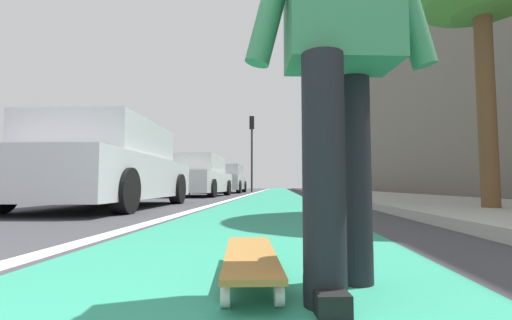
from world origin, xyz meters
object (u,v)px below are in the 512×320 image
object	(u,v)px
skateboard	(250,258)
traffic_light	(252,140)
skater_person	(340,36)
parked_car_far	(225,179)
parked_car_near	(107,167)
parked_car_mid	(198,177)

from	to	relation	value
skateboard	traffic_light	xyz separation A→B (m)	(20.26, 1.61, 3.12)
skateboard	skater_person	distance (m)	0.92
skateboard	parked_car_far	bearing A→B (deg)	9.17
skater_person	parked_car_near	distance (m)	5.70
parked_car_near	parked_car_mid	xyz separation A→B (m)	(6.66, -0.04, -0.01)
parked_car_mid	parked_car_far	distance (m)	6.31
parked_car_near	skater_person	bearing A→B (deg)	-145.28
parked_car_far	traffic_light	world-z (taller)	traffic_light
skateboard	parked_car_far	world-z (taller)	parked_car_far
parked_car_mid	traffic_light	world-z (taller)	traffic_light
skater_person	parked_car_mid	world-z (taller)	skater_person
traffic_light	parked_car_far	bearing A→B (deg)	156.23
skater_person	skateboard	bearing A→B (deg)	66.59
parked_car_near	parked_car_mid	world-z (taller)	parked_car_near
skater_person	parked_car_mid	size ratio (longest dim) A/B	0.38
parked_car_near	traffic_light	bearing A→B (deg)	-4.67
skateboard	traffic_light	distance (m)	20.56
skateboard	parked_car_near	distance (m)	5.42
skateboard	skater_person	world-z (taller)	skater_person
skater_person	traffic_light	xyz separation A→B (m)	(20.41, 1.96, 2.28)
skater_person	parked_car_mid	xyz separation A→B (m)	(11.34, 3.21, -0.25)
parked_car_near	parked_car_mid	size ratio (longest dim) A/B	1.04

